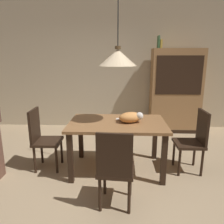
{
  "coord_description": "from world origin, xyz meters",
  "views": [
    {
      "loc": [
        0.19,
        -2.56,
        1.66
      ],
      "look_at": [
        0.06,
        0.65,
        0.85
      ],
      "focal_mm": 34.7,
      "sensor_mm": 36.0,
      "label": 1
    }
  ],
  "objects_px": {
    "book_green_slim": "(158,42)",
    "dining_table": "(117,129)",
    "chair_left_side": "(42,136)",
    "chair_right_side": "(194,139)",
    "chair_near_front": "(115,166)",
    "pendant_lamp": "(118,57)",
    "cat_sleeping": "(131,117)",
    "hutch_bookcase": "(175,93)",
    "book_yellow_short": "(161,44)"
  },
  "relations": [
    {
      "from": "pendant_lamp",
      "to": "hutch_bookcase",
      "type": "distance_m",
      "value": 2.39
    },
    {
      "from": "cat_sleeping",
      "to": "book_yellow_short",
      "type": "xyz_separation_m",
      "value": [
        0.69,
        1.87,
        1.11
      ]
    },
    {
      "from": "pendant_lamp",
      "to": "hutch_bookcase",
      "type": "bearing_deg",
      "value": 55.67
    },
    {
      "from": "chair_near_front",
      "to": "book_yellow_short",
      "type": "relative_size",
      "value": 4.65
    },
    {
      "from": "dining_table",
      "to": "pendant_lamp",
      "type": "relative_size",
      "value": 1.08
    },
    {
      "from": "chair_left_side",
      "to": "chair_right_side",
      "type": "xyz_separation_m",
      "value": [
        2.26,
        0.0,
        0.0
      ]
    },
    {
      "from": "chair_right_side",
      "to": "chair_near_front",
      "type": "xyz_separation_m",
      "value": [
        -1.13,
        -0.88,
        0.0
      ]
    },
    {
      "from": "cat_sleeping",
      "to": "chair_near_front",
      "type": "bearing_deg",
      "value": -103.18
    },
    {
      "from": "cat_sleeping",
      "to": "book_yellow_short",
      "type": "height_order",
      "value": "book_yellow_short"
    },
    {
      "from": "dining_table",
      "to": "chair_near_front",
      "type": "height_order",
      "value": "chair_near_front"
    },
    {
      "from": "dining_table",
      "to": "chair_right_side",
      "type": "height_order",
      "value": "chair_right_side"
    },
    {
      "from": "chair_left_side",
      "to": "pendant_lamp",
      "type": "relative_size",
      "value": 0.72
    },
    {
      "from": "cat_sleeping",
      "to": "book_green_slim",
      "type": "relative_size",
      "value": 1.57
    },
    {
      "from": "book_green_slim",
      "to": "book_yellow_short",
      "type": "relative_size",
      "value": 1.3
    },
    {
      "from": "pendant_lamp",
      "to": "book_green_slim",
      "type": "height_order",
      "value": "pendant_lamp"
    },
    {
      "from": "chair_right_side",
      "to": "book_green_slim",
      "type": "distance_m",
      "value": 2.39
    },
    {
      "from": "chair_left_side",
      "to": "hutch_bookcase",
      "type": "relative_size",
      "value": 0.5
    },
    {
      "from": "dining_table",
      "to": "chair_left_side",
      "type": "distance_m",
      "value": 1.14
    },
    {
      "from": "dining_table",
      "to": "book_yellow_short",
      "type": "relative_size",
      "value": 7.0
    },
    {
      "from": "chair_left_side",
      "to": "book_green_slim",
      "type": "height_order",
      "value": "book_green_slim"
    },
    {
      "from": "book_green_slim",
      "to": "book_yellow_short",
      "type": "distance_m",
      "value": 0.06
    },
    {
      "from": "chair_near_front",
      "to": "book_yellow_short",
      "type": "distance_m",
      "value": 3.22
    },
    {
      "from": "hutch_bookcase",
      "to": "chair_left_side",
      "type": "bearing_deg",
      "value": -142.12
    },
    {
      "from": "chair_near_front",
      "to": "cat_sleeping",
      "type": "bearing_deg",
      "value": 76.82
    },
    {
      "from": "book_green_slim",
      "to": "dining_table",
      "type": "bearing_deg",
      "value": -114.18
    },
    {
      "from": "pendant_lamp",
      "to": "book_yellow_short",
      "type": "bearing_deg",
      "value": 64.53
    },
    {
      "from": "dining_table",
      "to": "chair_left_side",
      "type": "bearing_deg",
      "value": -179.86
    },
    {
      "from": "chair_right_side",
      "to": "book_yellow_short",
      "type": "xyz_separation_m",
      "value": [
        -0.24,
        1.87,
        1.43
      ]
    },
    {
      "from": "chair_right_side",
      "to": "pendant_lamp",
      "type": "height_order",
      "value": "pendant_lamp"
    },
    {
      "from": "chair_near_front",
      "to": "hutch_bookcase",
      "type": "xyz_separation_m",
      "value": [
        1.28,
        2.74,
        0.38
      ]
    },
    {
      "from": "pendant_lamp",
      "to": "book_green_slim",
      "type": "xyz_separation_m",
      "value": [
        0.84,
        1.87,
        0.32
      ]
    },
    {
      "from": "chair_right_side",
      "to": "chair_near_front",
      "type": "height_order",
      "value": "same"
    },
    {
      "from": "chair_near_front",
      "to": "pendant_lamp",
      "type": "height_order",
      "value": "pendant_lamp"
    },
    {
      "from": "dining_table",
      "to": "chair_right_side",
      "type": "bearing_deg",
      "value": 0.06
    },
    {
      "from": "book_yellow_short",
      "to": "hutch_bookcase",
      "type": "bearing_deg",
      "value": -0.22
    },
    {
      "from": "chair_near_front",
      "to": "book_yellow_short",
      "type": "height_order",
      "value": "book_yellow_short"
    },
    {
      "from": "hutch_bookcase",
      "to": "book_yellow_short",
      "type": "xyz_separation_m",
      "value": [
        -0.38,
        0.0,
        1.05
      ]
    },
    {
      "from": "chair_left_side",
      "to": "hutch_bookcase",
      "type": "bearing_deg",
      "value": 37.88
    },
    {
      "from": "cat_sleeping",
      "to": "hutch_bookcase",
      "type": "xyz_separation_m",
      "value": [
        1.08,
        1.87,
        0.06
      ]
    },
    {
      "from": "dining_table",
      "to": "book_green_slim",
      "type": "relative_size",
      "value": 5.38
    },
    {
      "from": "chair_left_side",
      "to": "chair_right_side",
      "type": "relative_size",
      "value": 1.0
    },
    {
      "from": "chair_right_side",
      "to": "chair_near_front",
      "type": "distance_m",
      "value": 1.44
    },
    {
      "from": "book_green_slim",
      "to": "chair_left_side",
      "type": "bearing_deg",
      "value": -136.44
    },
    {
      "from": "chair_left_side",
      "to": "book_yellow_short",
      "type": "distance_m",
      "value": 3.1
    },
    {
      "from": "book_green_slim",
      "to": "book_yellow_short",
      "type": "xyz_separation_m",
      "value": [
        0.05,
        0.0,
        -0.04
      ]
    },
    {
      "from": "chair_near_front",
      "to": "book_green_slim",
      "type": "xyz_separation_m",
      "value": [
        0.84,
        2.75,
        1.47
      ]
    },
    {
      "from": "chair_near_front",
      "to": "pendant_lamp",
      "type": "bearing_deg",
      "value": 89.59
    },
    {
      "from": "dining_table",
      "to": "pendant_lamp",
      "type": "bearing_deg",
      "value": 90.0
    },
    {
      "from": "chair_right_side",
      "to": "book_green_slim",
      "type": "bearing_deg",
      "value": 98.82
    },
    {
      "from": "chair_near_front",
      "to": "book_green_slim",
      "type": "height_order",
      "value": "book_green_slim"
    }
  ]
}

